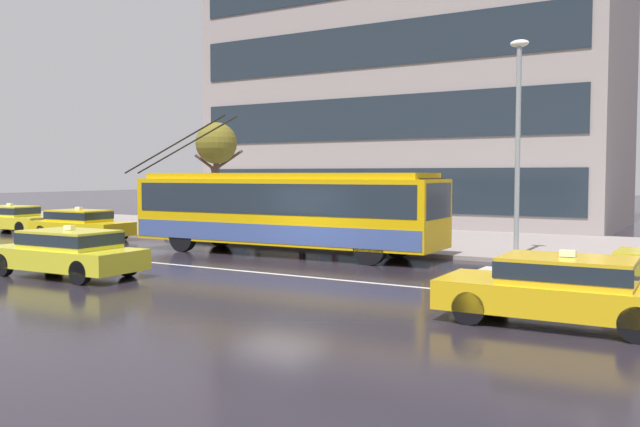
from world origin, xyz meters
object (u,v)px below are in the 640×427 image
object	(u,v)px
bus_shelter	(276,192)
street_tree_bare	(216,145)
trolleybus	(284,209)
pedestrian_walking_past	(434,222)
taxi_oncoming_far	(561,287)
pedestrian_at_shelter	(303,217)
taxi_oncoming_near	(67,251)
street_lamp	(518,129)
pedestrian_waiting_by_pole	(333,200)
taxi_far_behind	(12,218)
pedestrian_approaching_curb	(259,200)
taxi_queued_behind_bus	(81,223)

from	to	relation	value
bus_shelter	street_tree_bare	size ratio (longest dim) A/B	0.78
trolleybus	pedestrian_walking_past	size ratio (longest dim) A/B	7.97
taxi_oncoming_far	pedestrian_at_shelter	world-z (taller)	pedestrian_at_shelter
trolleybus	taxi_oncoming_near	world-z (taller)	trolleybus
pedestrian_at_shelter	street_lamp	size ratio (longest dim) A/B	0.24
taxi_oncoming_far	street_tree_bare	xyz separation A→B (m)	(-17.23, 10.84, 3.37)
taxi_oncoming_near	pedestrian_waiting_by_pole	size ratio (longest dim) A/B	2.32
pedestrian_waiting_by_pole	pedestrian_at_shelter	bearing A→B (deg)	-99.99
taxi_far_behind	taxi_oncoming_near	world-z (taller)	same
trolleybus	pedestrian_approaching_curb	xyz separation A→B (m)	(-3.90, 3.81, 0.12)
pedestrian_waiting_by_pole	street_lamp	xyz separation A→B (m)	(7.72, -1.48, 2.45)
trolleybus	taxi_oncoming_near	bearing A→B (deg)	-106.59
taxi_oncoming_far	street_tree_bare	world-z (taller)	street_tree_bare
taxi_oncoming_near	pedestrian_walking_past	world-z (taller)	pedestrian_walking_past
taxi_oncoming_near	street_tree_bare	world-z (taller)	street_tree_bare
taxi_queued_behind_bus	street_tree_bare	xyz separation A→B (m)	(3.56, 4.62, 3.37)
taxi_oncoming_far	street_lamp	xyz separation A→B (m)	(-3.25, 9.00, 3.50)
taxi_oncoming_near	bus_shelter	bearing A→B (deg)	93.69
pedestrian_walking_past	street_tree_bare	xyz separation A→B (m)	(-10.87, 1.10, 2.98)
taxi_queued_behind_bus	pedestrian_waiting_by_pole	size ratio (longest dim) A/B	2.31
taxi_far_behind	pedestrian_waiting_by_pole	distance (m)	16.09
street_lamp	taxi_oncoming_far	bearing A→B (deg)	-70.18
pedestrian_waiting_by_pole	taxi_far_behind	bearing A→B (deg)	-167.45
taxi_queued_behind_bus	pedestrian_waiting_by_pole	xyz separation A→B (m)	(9.83, 4.26, 1.06)
pedestrian_approaching_curb	street_tree_bare	world-z (taller)	street_tree_bare
street_lamp	street_tree_bare	world-z (taller)	street_lamp
taxi_far_behind	pedestrian_approaching_curb	world-z (taller)	pedestrian_approaching_curb
taxi_far_behind	pedestrian_at_shelter	xyz separation A→B (m)	(15.36, 1.73, 0.43)
taxi_queued_behind_bus	pedestrian_approaching_curb	size ratio (longest dim) A/B	2.33
taxi_far_behind	taxi_oncoming_far	distance (m)	27.53
pedestrian_walking_past	pedestrian_at_shelter	bearing A→B (deg)	-168.39
bus_shelter	pedestrian_waiting_by_pole	size ratio (longest dim) A/B	1.96
pedestrian_at_shelter	street_lamp	distance (m)	8.60
taxi_oncoming_near	pedestrian_at_shelter	size ratio (longest dim) A/B	2.73
trolleybus	street_lamp	distance (m)	8.19
trolleybus	taxi_far_behind	size ratio (longest dim) A/B	2.81
taxi_far_behind	pedestrian_at_shelter	size ratio (longest dim) A/B	2.71
street_lamp	bus_shelter	bearing A→B (deg)	173.98
taxi_queued_behind_bus	taxi_far_behind	bearing A→B (deg)	172.43
trolleybus	pedestrian_approaching_curb	world-z (taller)	trolleybus
taxi_queued_behind_bus	street_lamp	distance (m)	18.10
trolleybus	pedestrian_approaching_curb	size ratio (longest dim) A/B	6.52
taxi_queued_behind_bus	street_tree_bare	size ratio (longest dim) A/B	0.92
trolleybus	bus_shelter	xyz separation A→B (m)	(-2.87, 3.61, 0.47)
pedestrian_at_shelter	pedestrian_walking_past	world-z (taller)	pedestrian_at_shelter
bus_shelter	street_lamp	xyz separation A→B (m)	(10.20, -1.08, 2.18)
pedestrian_at_shelter	street_tree_bare	size ratio (longest dim) A/B	0.34
trolleybus	taxi_oncoming_near	distance (m)	7.65
taxi_oncoming_near	bus_shelter	xyz separation A→B (m)	(-0.70, 10.90, 1.32)
taxi_far_behind	pedestrian_at_shelter	world-z (taller)	pedestrian_at_shelter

